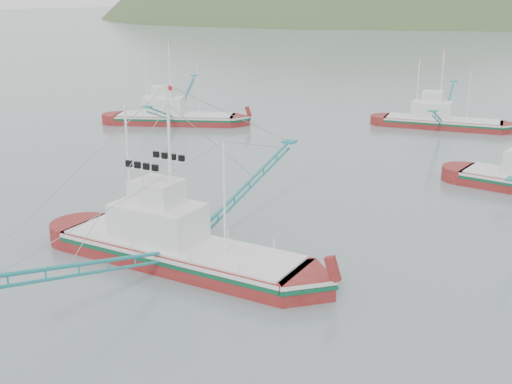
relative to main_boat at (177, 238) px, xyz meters
The scene contains 5 objects.
ground 2.30m from the main_boat, 29.33° to the left, with size 1200.00×1200.00×0.00m, color slate.
main_boat is the anchor object (origin of this frame).
bg_boat_far 50.86m from the main_boat, 90.95° to the left, with size 14.77×25.46×10.47m.
bg_boat_left 45.23m from the main_boat, 131.72° to the left, with size 17.88×25.66×11.21m.
headland_left 402.57m from the main_boat, 116.35° to the left, with size 448.00×308.00×210.00m, color #394F29.
Camera 1 is at (23.78, -28.47, 16.20)m, focal length 45.00 mm.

